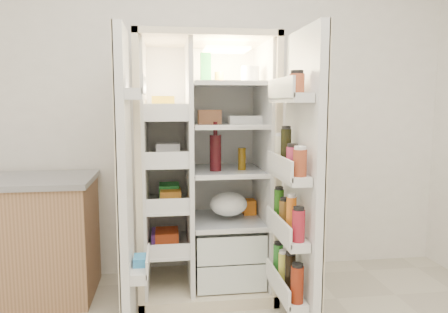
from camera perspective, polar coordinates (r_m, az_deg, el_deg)
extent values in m
cube|color=white|center=(3.35, -3.30, 7.13)|extent=(4.00, 0.02, 2.70)
cube|color=beige|center=(3.31, -3.11, -0.68)|extent=(0.92, 0.04, 1.80)
cube|color=beige|center=(2.97, -11.05, -1.70)|extent=(0.04, 0.70, 1.80)
cube|color=beige|center=(3.05, 5.67, -1.37)|extent=(0.04, 0.70, 1.80)
cube|color=beige|center=(2.98, -2.68, 15.43)|extent=(0.92, 0.70, 0.04)
cube|color=beige|center=(3.23, -2.49, -16.82)|extent=(0.92, 0.70, 0.08)
cube|color=silver|center=(3.28, -3.07, -0.41)|extent=(0.84, 0.02, 1.68)
cube|color=silver|center=(2.97, -10.48, -1.31)|extent=(0.02, 0.62, 1.68)
cube|color=silver|center=(3.04, 5.13, -1.01)|extent=(0.02, 0.62, 1.68)
cube|color=silver|center=(2.97, -4.69, -1.21)|extent=(0.03, 0.62, 1.68)
cube|color=silver|center=(3.17, 0.41, -14.43)|extent=(0.47, 0.52, 0.19)
cube|color=silver|center=(3.10, 0.42, -10.99)|extent=(0.47, 0.52, 0.19)
cube|color=#FFD18C|center=(3.04, 0.24, 14.14)|extent=(0.30, 0.30, 0.02)
cube|color=white|center=(3.10, -7.50, -11.73)|extent=(0.28, 0.58, 0.02)
cube|color=white|center=(3.02, -7.60, -6.34)|extent=(0.28, 0.58, 0.02)
cube|color=white|center=(2.96, -7.69, -0.68)|extent=(0.28, 0.58, 0.02)
cube|color=white|center=(2.94, -7.79, 5.12)|extent=(0.28, 0.58, 0.02)
cube|color=silver|center=(3.08, 0.37, -8.49)|extent=(0.49, 0.58, 0.01)
cube|color=silver|center=(3.00, 0.37, -1.86)|extent=(0.49, 0.58, 0.01)
cube|color=silver|center=(2.97, 0.38, 4.25)|extent=(0.49, 0.58, 0.02)
cube|color=silver|center=(2.97, 0.38, 9.65)|extent=(0.49, 0.58, 0.02)
cube|color=#DC4B1F|center=(3.08, -7.52, -10.68)|extent=(0.16, 0.20, 0.10)
cube|color=green|center=(3.00, -7.62, -5.04)|extent=(0.14, 0.18, 0.12)
cube|color=silver|center=(2.96, -7.71, 0.18)|extent=(0.20, 0.22, 0.07)
cube|color=yellow|center=(2.94, -7.82, 6.68)|extent=(0.15, 0.16, 0.14)
cube|color=purple|center=(3.08, -7.52, -10.77)|extent=(0.18, 0.20, 0.09)
cube|color=#C07322|center=(3.00, -7.62, -5.22)|extent=(0.14, 0.18, 0.10)
cube|color=silver|center=(2.95, -7.72, 0.66)|extent=(0.16, 0.16, 0.12)
sphere|color=orange|center=(3.10, -1.74, -16.11)|extent=(0.07, 0.07, 0.07)
sphere|color=orange|center=(3.15, -0.13, -15.74)|extent=(0.07, 0.07, 0.07)
sphere|color=orange|center=(3.13, 1.86, -15.92)|extent=(0.07, 0.07, 0.07)
sphere|color=orange|center=(3.24, -1.11, -15.09)|extent=(0.07, 0.07, 0.07)
sphere|color=orange|center=(3.23, 0.76, -15.13)|extent=(0.07, 0.07, 0.07)
ellipsoid|color=#407226|center=(3.12, 0.36, -10.61)|extent=(0.26, 0.24, 0.11)
cylinder|color=#3C0D11|center=(2.92, -1.16, 0.49)|extent=(0.08, 0.08, 0.25)
cylinder|color=brown|center=(2.98, 2.42, -0.30)|extent=(0.05, 0.05, 0.15)
cube|color=#238136|center=(2.93, -2.50, 11.78)|extent=(0.07, 0.07, 0.20)
cylinder|color=white|center=(2.92, 3.53, 10.92)|extent=(0.12, 0.12, 0.11)
cylinder|color=#A76626|center=(2.98, -0.68, 10.54)|extent=(0.06, 0.06, 0.08)
cube|color=white|center=(3.00, 2.86, 4.95)|extent=(0.23, 0.09, 0.06)
cube|color=#985E3D|center=(2.98, -1.96, 5.34)|extent=(0.16, 0.09, 0.10)
ellipsoid|color=white|center=(3.01, 0.61, -7.06)|extent=(0.26, 0.24, 0.17)
cube|color=orange|center=(3.20, 3.38, -6.76)|extent=(0.09, 0.11, 0.11)
cube|color=silver|center=(2.44, -13.15, -3.70)|extent=(0.05, 0.40, 1.72)
cube|color=beige|center=(2.44, -13.73, -3.70)|extent=(0.01, 0.40, 1.72)
cube|color=silver|center=(2.57, -11.21, -14.68)|extent=(0.09, 0.32, 0.06)
cube|color=silver|center=(2.39, -11.80, 8.18)|extent=(0.09, 0.32, 0.06)
cube|color=#338CCC|center=(2.56, -11.23, -14.06)|extent=(0.07, 0.12, 0.10)
cube|color=silver|center=(2.46, 10.53, -3.52)|extent=(0.05, 0.58, 1.72)
cube|color=beige|center=(2.47, 11.08, -3.50)|extent=(0.01, 0.58, 1.72)
cube|color=silver|center=(2.63, 8.36, -17.40)|extent=(0.11, 0.50, 0.05)
cube|color=silver|center=(2.51, 8.50, -10.33)|extent=(0.11, 0.50, 0.05)
cube|color=silver|center=(2.43, 8.65, -2.43)|extent=(0.11, 0.50, 0.05)
cube|color=silver|center=(2.40, 8.85, 7.76)|extent=(0.11, 0.50, 0.05)
cylinder|color=maroon|center=(2.41, 9.80, -16.61)|extent=(0.07, 0.07, 0.20)
cylinder|color=black|center=(2.52, 8.88, -15.25)|extent=(0.06, 0.06, 0.22)
cylinder|color=gold|center=(2.64, 8.03, -14.61)|extent=(0.06, 0.06, 0.18)
cylinder|color=#2A7B29|center=(2.76, 7.27, -13.53)|extent=(0.06, 0.06, 0.19)
cylinder|color=maroon|center=(2.30, 9.98, -9.17)|extent=(0.07, 0.07, 0.17)
cylinder|color=orange|center=(2.41, 9.03, -7.87)|extent=(0.06, 0.06, 0.21)
cylinder|color=brown|center=(2.54, 8.16, -7.67)|extent=(0.07, 0.07, 0.16)
cylinder|color=#245C15|center=(2.65, 7.39, -6.55)|extent=(0.06, 0.06, 0.20)
cylinder|color=#923B1F|center=(2.23, 10.16, -0.86)|extent=(0.07, 0.07, 0.14)
cylinder|color=#B82F4F|center=(2.35, 9.18, -0.43)|extent=(0.07, 0.07, 0.14)
cylinder|color=black|center=(2.47, 8.32, 1.01)|extent=(0.06, 0.06, 0.23)
cylinder|color=beige|center=(2.59, 7.51, 0.77)|extent=(0.06, 0.06, 0.18)
cylinder|color=#A94B2A|center=(2.28, 9.77, 9.66)|extent=(0.08, 0.08, 0.10)
cube|color=#A57952|center=(3.32, -27.01, -10.17)|extent=(1.13, 0.59, 0.81)
cube|color=gray|center=(3.23, -27.44, -2.94)|extent=(1.17, 0.62, 0.04)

